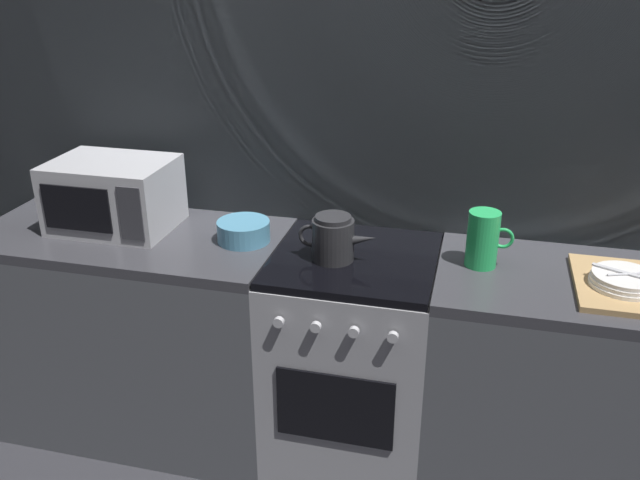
# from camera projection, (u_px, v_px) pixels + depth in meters

# --- Properties ---
(ground_plane) EXTENTS (8.00, 8.00, 0.00)m
(ground_plane) POSITION_uv_depth(u_px,v_px,m) (350.00, 451.00, 2.79)
(ground_plane) COLOR #2D2D33
(back_wall) EXTENTS (3.60, 0.05, 2.40)m
(back_wall) POSITION_uv_depth(u_px,v_px,m) (372.00, 151.00, 2.59)
(back_wall) COLOR gray
(back_wall) RESTS_ON ground_plane
(counter_left) EXTENTS (1.20, 0.60, 0.90)m
(counter_left) POSITION_uv_depth(u_px,v_px,m) (142.00, 331.00, 2.80)
(counter_left) COLOR #515459
(counter_left) RESTS_ON ground_plane
(stove_unit) EXTENTS (0.60, 0.63, 0.90)m
(stove_unit) POSITION_uv_depth(u_px,v_px,m) (352.00, 361.00, 2.60)
(stove_unit) COLOR #9E9EA3
(stove_unit) RESTS_ON ground_plane
(counter_right) EXTENTS (1.20, 0.60, 0.90)m
(counter_right) POSITION_uv_depth(u_px,v_px,m) (597.00, 395.00, 2.41)
(counter_right) COLOR #515459
(counter_right) RESTS_ON ground_plane
(microwave) EXTENTS (0.46, 0.35, 0.27)m
(microwave) POSITION_uv_depth(u_px,v_px,m) (114.00, 195.00, 2.62)
(microwave) COLOR #B2B2B7
(microwave) RESTS_ON counter_left
(kettle) EXTENTS (0.28, 0.15, 0.17)m
(kettle) POSITION_uv_depth(u_px,v_px,m) (333.00, 238.00, 2.37)
(kettle) COLOR #262628
(kettle) RESTS_ON stove_unit
(mixing_bowl) EXTENTS (0.20, 0.20, 0.08)m
(mixing_bowl) POSITION_uv_depth(u_px,v_px,m) (244.00, 231.00, 2.53)
(mixing_bowl) COLOR teal
(mixing_bowl) RESTS_ON counter_left
(pitcher) EXTENTS (0.16, 0.11, 0.20)m
(pitcher) POSITION_uv_depth(u_px,v_px,m) (483.00, 239.00, 2.31)
(pitcher) COLOR green
(pitcher) RESTS_ON counter_right
(dish_pile) EXTENTS (0.30, 0.40, 0.07)m
(dish_pile) POSITION_uv_depth(u_px,v_px,m) (623.00, 283.00, 2.18)
(dish_pile) COLOR tan
(dish_pile) RESTS_ON counter_right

